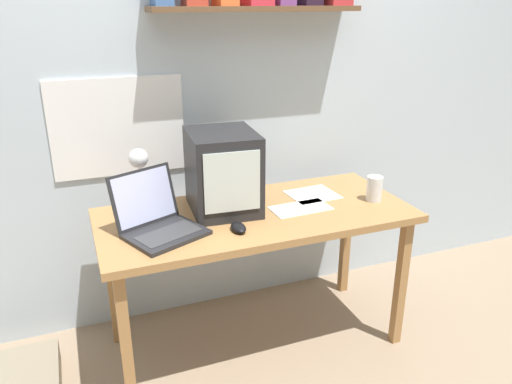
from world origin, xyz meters
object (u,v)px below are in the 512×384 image
Objects in this scene: juice_glass at (374,190)px; loose_paper_near_laptop at (313,195)px; computer_mouse at (238,227)px; desk_lamp at (139,169)px; loose_paper_near_monitor at (300,208)px; laptop at (156,218)px; corner_desk at (256,226)px; crt_monitor at (223,171)px.

juice_glass is 0.31m from loose_paper_near_laptop.
desk_lamp is at bearing 135.45° from computer_mouse.
loose_paper_near_monitor is (-0.13, -0.14, 0.00)m from loose_paper_near_laptop.
juice_glass is (1.06, -0.03, -0.01)m from laptop.
computer_mouse is (0.32, -0.12, -0.05)m from laptop.
corner_desk is 0.30m from crt_monitor.
juice_glass is at bearing -7.14° from corner_desk.
crt_monitor is at bearing 86.63° from computer_mouse.
crt_monitor reaches higher than loose_paper_near_monitor.
computer_mouse is at bearing -173.21° from juice_glass.
laptop is 0.35m from computer_mouse.
laptop is (-0.34, -0.13, -0.12)m from crt_monitor.
juice_glass is at bearing -2.14° from desk_lamp.
crt_monitor is (-0.13, 0.09, 0.26)m from corner_desk.
loose_paper_near_monitor is at bearing 19.17° from computer_mouse.
laptop is at bearing -72.95° from desk_lamp.
loose_paper_near_laptop is 0.19m from loose_paper_near_monitor.
loose_paper_near_monitor is at bearing -134.40° from loose_paper_near_laptop.
loose_paper_near_monitor is at bearing -16.36° from crt_monitor.
loose_paper_near_monitor reaches higher than corner_desk.
corner_desk is at bearing -9.08° from desk_lamp.
desk_lamp is at bearing 174.43° from loose_paper_near_laptop.
crt_monitor is 0.51m from loose_paper_near_laptop.
desk_lamp reaches higher than loose_paper_near_monitor.
loose_paper_near_laptop is at bearing 45.60° from loose_paper_near_monitor.
loose_paper_near_laptop is at bearing 5.46° from crt_monitor.
loose_paper_near_laptop is (0.81, 0.14, -0.06)m from laptop.
juice_glass is (0.72, -0.17, -0.13)m from crt_monitor.
desk_lamp is 0.53m from computer_mouse.
loose_paper_near_laptop is at bearing -13.50° from laptop.
crt_monitor reaches higher than computer_mouse.
desk_lamp is at bearing 72.53° from laptop.
loose_paper_near_laptop is (0.49, 0.26, -0.01)m from computer_mouse.
laptop is at bearing -179.59° from loose_paper_near_monitor.
corner_desk is 0.60m from desk_lamp.
desk_lamp reaches higher than loose_paper_near_laptop.
desk_lamp is 0.87m from loose_paper_near_laptop.
juice_glass reaches higher than loose_paper_near_laptop.
corner_desk is at bearing -18.13° from laptop.
juice_glass is (0.59, -0.07, 0.13)m from corner_desk.
desk_lamp is 2.53× the size of juice_glass.
laptop is 0.83m from loose_paper_near_laptop.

